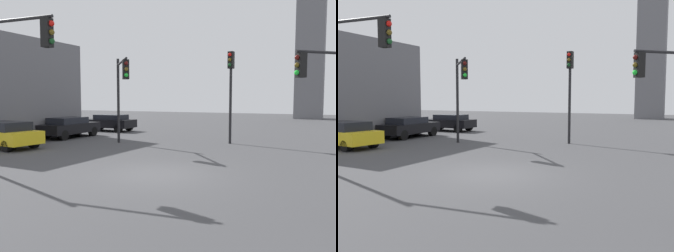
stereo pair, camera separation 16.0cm
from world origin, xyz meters
The scene contains 8 objects.
ground_plane centered at (0.00, 0.00, 0.00)m, with size 107.91×107.91×0.00m, color #424244.
traffic_light_1 centered at (-5.21, 5.42, 3.60)m, with size 2.55×2.78×5.12m.
traffic_light_2 centered at (-0.10, 9.34, 3.81)m, with size 0.35×0.47×5.49m.
traffic_light_3 centered at (-5.34, -1.90, 4.16)m, with size 4.15×0.67×5.86m.
car_1 centered at (-11.57, 12.65, 0.75)m, with size 4.41×2.13×1.39m.
car_2 centered at (-10.68, 1.87, 0.76)m, with size 4.80×2.20×1.45m.
car_4 centered at (-11.00, 7.34, 0.77)m, with size 1.97×4.49×1.42m.
skyline_tower centered at (1.79, 40.21, 15.60)m, with size 3.59×3.59×31.20m, color slate.
Camera 1 is at (5.84, -10.36, 2.67)m, focal length 36.07 mm.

